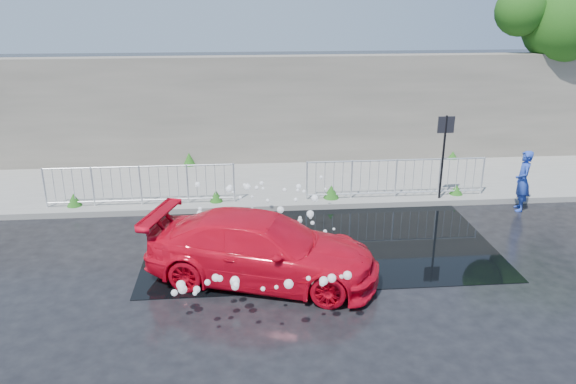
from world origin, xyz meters
name	(u,v)px	position (x,y,z in m)	size (l,w,h in m)	color
ground	(302,259)	(0.00, 0.00, 0.00)	(90.00, 90.00, 0.00)	black
pavement	(284,183)	(0.00, 5.00, 0.07)	(30.00, 4.00, 0.15)	slate
curb	(290,207)	(0.00, 3.00, 0.08)	(30.00, 0.25, 0.16)	slate
retaining_wall	(279,110)	(0.00, 7.20, 1.90)	(30.00, 0.60, 3.50)	#5D584F
puddle	(318,239)	(0.50, 1.00, 0.01)	(8.00, 5.00, 0.01)	black
sign_post	(444,144)	(4.20, 3.10, 1.72)	(0.45, 0.06, 2.50)	black
tree	(572,16)	(9.82, 7.41, 4.81)	(4.97, 2.64, 6.34)	#332114
railing_left	(140,184)	(-4.00, 3.35, 0.74)	(5.05, 0.05, 1.10)	silver
railing_right	(396,177)	(3.00, 3.35, 0.74)	(5.05, 0.05, 1.10)	silver
weeds	(266,180)	(-0.58, 4.57, 0.33)	(12.17, 3.93, 0.43)	#1F5516
water_spray	(258,235)	(-0.97, -0.21, 0.71)	(3.60, 5.63, 1.01)	white
red_car	(262,249)	(-0.91, -0.84, 0.69)	(1.92, 4.74, 1.37)	red
person	(523,181)	(6.21, 2.44, 0.83)	(0.61, 0.40, 1.66)	#223FAC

